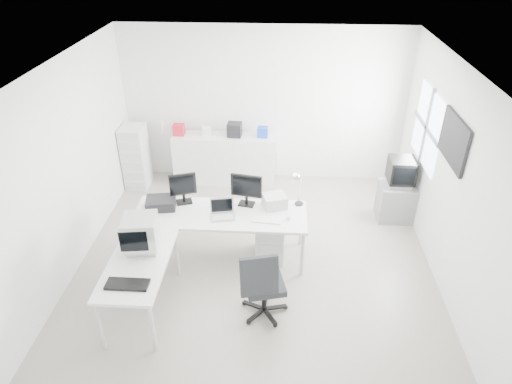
# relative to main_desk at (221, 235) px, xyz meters

# --- Properties ---
(floor) EXTENTS (5.00, 5.00, 0.01)m
(floor) POSITION_rel_main_desk_xyz_m (0.49, -0.01, -0.38)
(floor) COLOR beige
(floor) RESTS_ON ground
(ceiling) EXTENTS (5.00, 5.00, 0.01)m
(ceiling) POSITION_rel_main_desk_xyz_m (0.49, -0.01, 2.42)
(ceiling) COLOR white
(ceiling) RESTS_ON back_wall
(back_wall) EXTENTS (5.00, 0.02, 2.80)m
(back_wall) POSITION_rel_main_desk_xyz_m (0.49, 2.49, 1.02)
(back_wall) COLOR silver
(back_wall) RESTS_ON floor
(left_wall) EXTENTS (0.02, 5.00, 2.80)m
(left_wall) POSITION_rel_main_desk_xyz_m (-2.01, -0.01, 1.02)
(left_wall) COLOR silver
(left_wall) RESTS_ON floor
(right_wall) EXTENTS (0.02, 5.00, 2.80)m
(right_wall) POSITION_rel_main_desk_xyz_m (2.99, -0.01, 1.02)
(right_wall) COLOR silver
(right_wall) RESTS_ON floor
(window) EXTENTS (0.02, 1.20, 1.10)m
(window) POSITION_rel_main_desk_xyz_m (2.97, 1.19, 1.23)
(window) COLOR white
(window) RESTS_ON right_wall
(wall_picture) EXTENTS (0.04, 0.90, 0.60)m
(wall_picture) POSITION_rel_main_desk_xyz_m (2.96, 0.09, 1.52)
(wall_picture) COLOR black
(wall_picture) RESTS_ON right_wall
(main_desk) EXTENTS (2.40, 0.80, 0.75)m
(main_desk) POSITION_rel_main_desk_xyz_m (0.00, 0.00, 0.00)
(main_desk) COLOR silver
(main_desk) RESTS_ON floor
(side_desk) EXTENTS (0.70, 1.40, 0.75)m
(side_desk) POSITION_rel_main_desk_xyz_m (-0.85, -1.10, 0.00)
(side_desk) COLOR silver
(side_desk) RESTS_ON floor
(drawer_pedestal) EXTENTS (0.40, 0.50, 0.60)m
(drawer_pedestal) POSITION_rel_main_desk_xyz_m (0.70, 0.05, -0.08)
(drawer_pedestal) COLOR silver
(drawer_pedestal) RESTS_ON floor
(inkjet_printer) EXTENTS (0.45, 0.38, 0.14)m
(inkjet_printer) POSITION_rel_main_desk_xyz_m (-0.85, 0.10, 0.45)
(inkjet_printer) COLOR black
(inkjet_printer) RESTS_ON main_desk
(lcd_monitor_small) EXTENTS (0.43, 0.32, 0.47)m
(lcd_monitor_small) POSITION_rel_main_desk_xyz_m (-0.55, 0.25, 0.61)
(lcd_monitor_small) COLOR black
(lcd_monitor_small) RESTS_ON main_desk
(lcd_monitor_large) EXTENTS (0.47, 0.25, 0.46)m
(lcd_monitor_large) POSITION_rel_main_desk_xyz_m (0.35, 0.25, 0.61)
(lcd_monitor_large) COLOR black
(lcd_monitor_large) RESTS_ON main_desk
(laptop) EXTENTS (0.36, 0.37, 0.21)m
(laptop) POSITION_rel_main_desk_xyz_m (0.05, -0.10, 0.48)
(laptop) COLOR #B7B7BA
(laptop) RESTS_ON main_desk
(white_keyboard) EXTENTS (0.42, 0.17, 0.02)m
(white_keyboard) POSITION_rel_main_desk_xyz_m (0.65, -0.15, 0.38)
(white_keyboard) COLOR silver
(white_keyboard) RESTS_ON main_desk
(white_mouse) EXTENTS (0.06, 0.06, 0.06)m
(white_mouse) POSITION_rel_main_desk_xyz_m (0.95, -0.10, 0.41)
(white_mouse) COLOR silver
(white_mouse) RESTS_ON main_desk
(laser_printer) EXTENTS (0.38, 0.36, 0.18)m
(laser_printer) POSITION_rel_main_desk_xyz_m (0.75, 0.22, 0.47)
(laser_printer) COLOR #B8B8B8
(laser_printer) RESTS_ON main_desk
(desk_lamp) EXTENTS (0.17, 0.17, 0.43)m
(desk_lamp) POSITION_rel_main_desk_xyz_m (1.10, 0.30, 0.59)
(desk_lamp) COLOR silver
(desk_lamp) RESTS_ON main_desk
(crt_monitor) EXTENTS (0.47, 0.47, 0.48)m
(crt_monitor) POSITION_rel_main_desk_xyz_m (-0.85, -0.85, 0.62)
(crt_monitor) COLOR #B7B7BA
(crt_monitor) RESTS_ON side_desk
(black_keyboard) EXTENTS (0.48, 0.19, 0.03)m
(black_keyboard) POSITION_rel_main_desk_xyz_m (-0.85, -1.50, 0.39)
(black_keyboard) COLOR black
(black_keyboard) RESTS_ON side_desk
(office_chair) EXTENTS (0.73, 0.73, 1.04)m
(office_chair) POSITION_rel_main_desk_xyz_m (0.67, -1.08, 0.15)
(office_chair) COLOR #26292C
(office_chair) RESTS_ON floor
(tv_cabinet) EXTENTS (0.57, 0.47, 0.62)m
(tv_cabinet) POSITION_rel_main_desk_xyz_m (2.71, 1.16, -0.06)
(tv_cabinet) COLOR gray
(tv_cabinet) RESTS_ON floor
(crt_tv) EXTENTS (0.50, 0.48, 0.45)m
(crt_tv) POSITION_rel_main_desk_xyz_m (2.71, 1.16, 0.47)
(crt_tv) COLOR black
(crt_tv) RESTS_ON tv_cabinet
(sideboard) EXTENTS (1.84, 0.46, 0.92)m
(sideboard) POSITION_rel_main_desk_xyz_m (-0.21, 2.23, 0.09)
(sideboard) COLOR silver
(sideboard) RESTS_ON floor
(clutter_box_a) EXTENTS (0.20, 0.18, 0.20)m
(clutter_box_a) POSITION_rel_main_desk_xyz_m (-1.01, 2.23, 0.64)
(clutter_box_a) COLOR red
(clutter_box_a) RESTS_ON sideboard
(clutter_box_b) EXTENTS (0.16, 0.14, 0.16)m
(clutter_box_b) POSITION_rel_main_desk_xyz_m (-0.51, 2.23, 0.63)
(clutter_box_b) COLOR silver
(clutter_box_b) RESTS_ON sideboard
(clutter_box_c) EXTENTS (0.26, 0.24, 0.24)m
(clutter_box_c) POSITION_rel_main_desk_xyz_m (-0.01, 2.23, 0.67)
(clutter_box_c) COLOR black
(clutter_box_c) RESTS_ON sideboard
(clutter_box_d) EXTENTS (0.19, 0.17, 0.18)m
(clutter_box_d) POSITION_rel_main_desk_xyz_m (0.49, 2.23, 0.64)
(clutter_box_d) COLOR blue
(clutter_box_d) RESTS_ON sideboard
(clutter_bottle) EXTENTS (0.07, 0.07, 0.22)m
(clutter_bottle) POSITION_rel_main_desk_xyz_m (-1.31, 2.27, 0.66)
(clutter_bottle) COLOR silver
(clutter_bottle) RESTS_ON sideboard
(filing_cabinet) EXTENTS (0.40, 0.48, 1.15)m
(filing_cabinet) POSITION_rel_main_desk_xyz_m (-1.79, 1.99, 0.20)
(filing_cabinet) COLOR silver
(filing_cabinet) RESTS_ON floor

